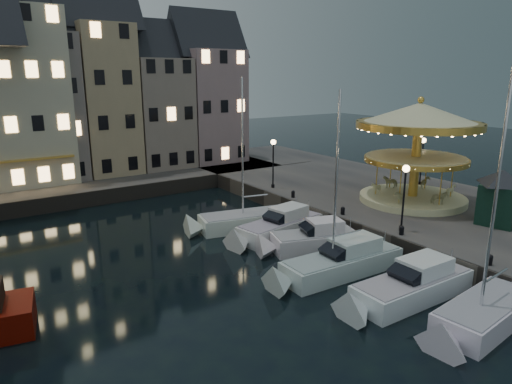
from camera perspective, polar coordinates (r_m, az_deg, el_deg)
ground at (r=24.83m, az=8.70°, el=-11.36°), size 160.00×160.00×0.00m
quay_east at (r=38.25m, az=18.08°, el=-1.57°), size 16.00×56.00×1.30m
quay_north at (r=45.91m, az=-24.05°, el=0.49°), size 44.00×12.00×1.30m
quaywall_e at (r=32.48m, az=9.34°, el=-3.84°), size 0.15×44.00×1.30m
quaywall_n at (r=40.60m, az=-19.68°, el=-0.80°), size 48.00×0.15×1.30m
streetlamp_b at (r=29.23m, az=18.07°, el=0.43°), size 0.44×0.44×4.17m
streetlamp_c at (r=38.73m, az=2.16°, el=4.45°), size 0.44×0.44×4.17m
streetlamp_d at (r=42.24m, az=20.07°, el=4.42°), size 0.44×0.44×4.17m
bollard_a at (r=26.39m, az=27.19°, el=-7.50°), size 0.30×0.30×0.57m
bollard_b at (r=29.14m, az=17.74°, el=-4.54°), size 0.30×0.30×0.57m
bollard_c at (r=32.26m, az=10.79°, el=-2.26°), size 0.30×0.30×0.57m
bollard_d at (r=36.18m, az=4.65°, el=-0.22°), size 0.30×0.30×0.57m
townhouse_nc at (r=46.80m, az=-25.55°, el=10.68°), size 6.82×8.00×14.80m
townhouse_nd at (r=48.04m, az=-18.73°, el=11.98°), size 5.50×8.00×15.80m
townhouse_ne at (r=49.89m, az=-12.47°, el=10.73°), size 6.16×8.00×12.80m
townhouse_nf at (r=52.43m, az=-6.25°, el=11.69°), size 6.82×8.00×13.80m
motorboat_a at (r=22.63m, az=26.14°, el=-13.96°), size 6.91×2.80×11.41m
motorboat_b at (r=23.88m, az=18.36°, el=-11.37°), size 7.73×2.37×2.15m
motorboat_c at (r=25.72m, az=10.08°, el=-8.82°), size 8.35×2.46×11.07m
motorboat_d at (r=28.91m, az=6.62°, el=-6.11°), size 6.44×3.80×2.15m
motorboat_e at (r=31.03m, az=2.58°, el=-4.55°), size 7.62×3.27×2.15m
motorboat_f at (r=32.82m, az=-1.33°, el=-3.68°), size 8.77×3.99×11.62m
carousel at (r=35.99m, az=19.59°, el=6.89°), size 9.05×9.05×7.92m
ticket_kiosk at (r=33.06m, az=28.35°, el=0.47°), size 3.50×3.50×4.11m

